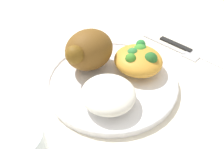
{
  "coord_description": "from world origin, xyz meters",
  "views": [
    {
      "loc": [
        0.23,
        0.26,
        0.33
      ],
      "look_at": [
        0.0,
        0.0,
        0.02
      ],
      "focal_mm": 39.7,
      "sensor_mm": 36.0,
      "label": 1
    }
  ],
  "objects_px": {
    "plate": "(112,81)",
    "mac_cheese_with_broccoli": "(139,59)",
    "rice_pile": "(108,94)",
    "knife": "(191,50)",
    "fork": "(173,48)",
    "roasted_chicken": "(88,50)"
  },
  "relations": [
    {
      "from": "plate",
      "to": "roasted_chicken",
      "type": "height_order",
      "value": "roasted_chicken"
    },
    {
      "from": "knife",
      "to": "roasted_chicken",
      "type": "bearing_deg",
      "value": -24.68
    },
    {
      "from": "roasted_chicken",
      "to": "fork",
      "type": "height_order",
      "value": "roasted_chicken"
    },
    {
      "from": "roasted_chicken",
      "to": "knife",
      "type": "height_order",
      "value": "roasted_chicken"
    },
    {
      "from": "knife",
      "to": "rice_pile",
      "type": "bearing_deg",
      "value": 0.31
    },
    {
      "from": "roasted_chicken",
      "to": "mac_cheese_with_broccoli",
      "type": "relative_size",
      "value": 1.1
    },
    {
      "from": "roasted_chicken",
      "to": "rice_pile",
      "type": "relative_size",
      "value": 1.12
    },
    {
      "from": "roasted_chicken",
      "to": "knife",
      "type": "relative_size",
      "value": 0.55
    },
    {
      "from": "plate",
      "to": "fork",
      "type": "relative_size",
      "value": 1.74
    },
    {
      "from": "fork",
      "to": "rice_pile",
      "type": "bearing_deg",
      "value": 8.72
    },
    {
      "from": "rice_pile",
      "to": "mac_cheese_with_broccoli",
      "type": "height_order",
      "value": "mac_cheese_with_broccoli"
    },
    {
      "from": "plate",
      "to": "fork",
      "type": "xyz_separation_m",
      "value": [
        -0.18,
        0.01,
        -0.01
      ]
    },
    {
      "from": "roasted_chicken",
      "to": "rice_pile",
      "type": "distance_m",
      "value": 0.11
    },
    {
      "from": "rice_pile",
      "to": "knife",
      "type": "xyz_separation_m",
      "value": [
        -0.24,
        -0.0,
        -0.03
      ]
    },
    {
      "from": "rice_pile",
      "to": "knife",
      "type": "height_order",
      "value": "rice_pile"
    },
    {
      "from": "mac_cheese_with_broccoli",
      "to": "fork",
      "type": "bearing_deg",
      "value": -177.65
    },
    {
      "from": "fork",
      "to": "roasted_chicken",
      "type": "bearing_deg",
      "value": -18.58
    },
    {
      "from": "plate",
      "to": "fork",
      "type": "bearing_deg",
      "value": 178.28
    },
    {
      "from": "plate",
      "to": "mac_cheese_with_broccoli",
      "type": "distance_m",
      "value": 0.07
    },
    {
      "from": "plate",
      "to": "rice_pile",
      "type": "height_order",
      "value": "rice_pile"
    },
    {
      "from": "plate",
      "to": "fork",
      "type": "distance_m",
      "value": 0.18
    },
    {
      "from": "mac_cheese_with_broccoli",
      "to": "roasted_chicken",
      "type": "bearing_deg",
      "value": -45.2
    }
  ]
}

